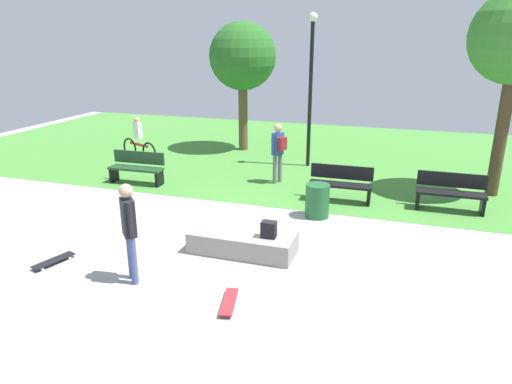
{
  "coord_description": "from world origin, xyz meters",
  "views": [
    {
      "loc": [
        3.02,
        -8.12,
        4.04
      ],
      "look_at": [
        0.19,
        0.51,
        0.98
      ],
      "focal_mm": 32.42,
      "sensor_mm": 36.0,
      "label": 1
    }
  ],
  "objects_px": {
    "skater_performing_trick": "(129,225)",
    "lamp_post": "(311,77)",
    "concrete_ledge": "(243,242)",
    "trash_bin": "(317,201)",
    "skateboard_by_ledge": "(229,302)",
    "skateboard_spare": "(54,261)",
    "park_bench_center_lawn": "(137,167)",
    "park_bench_far_left": "(341,183)",
    "tree_leaning_ash": "(243,57)",
    "cyclist_on_bicycle": "(139,142)",
    "backpack_on_ledge": "(269,229)",
    "pedestrian_with_backpack": "(278,148)",
    "park_bench_by_oak": "(451,191)"
  },
  "relations": [
    {
      "from": "park_bench_by_oak",
      "to": "park_bench_center_lawn",
      "type": "xyz_separation_m",
      "value": [
        -8.45,
        -0.43,
        0.0
      ]
    },
    {
      "from": "concrete_ledge",
      "to": "cyclist_on_bicycle",
      "type": "xyz_separation_m",
      "value": [
        -5.83,
        5.7,
        0.43
      ]
    },
    {
      "from": "park_bench_by_oak",
      "to": "trash_bin",
      "type": "distance_m",
      "value": 3.32
    },
    {
      "from": "skater_performing_trick",
      "to": "trash_bin",
      "type": "bearing_deg",
      "value": 58.51
    },
    {
      "from": "concrete_ledge",
      "to": "trash_bin",
      "type": "xyz_separation_m",
      "value": [
        1.02,
        2.32,
        0.19
      ]
    },
    {
      "from": "skater_performing_trick",
      "to": "park_bench_far_left",
      "type": "height_order",
      "value": "skater_performing_trick"
    },
    {
      "from": "park_bench_center_lawn",
      "to": "pedestrian_with_backpack",
      "type": "distance_m",
      "value": 4.11
    },
    {
      "from": "trash_bin",
      "to": "pedestrian_with_backpack",
      "type": "distance_m",
      "value": 2.86
    },
    {
      "from": "park_bench_far_left",
      "to": "pedestrian_with_backpack",
      "type": "xyz_separation_m",
      "value": [
        -1.94,
        1.0,
        0.56
      ]
    },
    {
      "from": "backpack_on_ledge",
      "to": "cyclist_on_bicycle",
      "type": "height_order",
      "value": "cyclist_on_bicycle"
    },
    {
      "from": "skateboard_spare",
      "to": "park_bench_center_lawn",
      "type": "distance_m",
      "value": 5.09
    },
    {
      "from": "skateboard_by_ledge",
      "to": "trash_bin",
      "type": "distance_m",
      "value": 4.26
    },
    {
      "from": "park_bench_center_lawn",
      "to": "pedestrian_with_backpack",
      "type": "height_order",
      "value": "pedestrian_with_backpack"
    },
    {
      "from": "cyclist_on_bicycle",
      "to": "park_bench_center_lawn",
      "type": "bearing_deg",
      "value": -59.53
    },
    {
      "from": "skateboard_by_ledge",
      "to": "lamp_post",
      "type": "relative_size",
      "value": 0.17
    },
    {
      "from": "park_bench_center_lawn",
      "to": "cyclist_on_bicycle",
      "type": "xyz_separation_m",
      "value": [
        -1.39,
        2.37,
        0.15
      ]
    },
    {
      "from": "park_bench_by_oak",
      "to": "skateboard_by_ledge",
      "type": "bearing_deg",
      "value": -122.33
    },
    {
      "from": "park_bench_by_oak",
      "to": "pedestrian_with_backpack",
      "type": "distance_m",
      "value": 4.7
    },
    {
      "from": "concrete_ledge",
      "to": "pedestrian_with_backpack",
      "type": "relative_size",
      "value": 1.19
    },
    {
      "from": "concrete_ledge",
      "to": "pedestrian_with_backpack",
      "type": "distance_m",
      "value": 4.72
    },
    {
      "from": "park_bench_far_left",
      "to": "trash_bin",
      "type": "relative_size",
      "value": 2.03
    },
    {
      "from": "concrete_ledge",
      "to": "cyclist_on_bicycle",
      "type": "relative_size",
      "value": 1.2
    },
    {
      "from": "park_bench_far_left",
      "to": "park_bench_center_lawn",
      "type": "bearing_deg",
      "value": -177.23
    },
    {
      "from": "lamp_post",
      "to": "cyclist_on_bicycle",
      "type": "height_order",
      "value": "lamp_post"
    },
    {
      "from": "skater_performing_trick",
      "to": "lamp_post",
      "type": "distance_m",
      "value": 8.7
    },
    {
      "from": "backpack_on_ledge",
      "to": "pedestrian_with_backpack",
      "type": "relative_size",
      "value": 0.19
    },
    {
      "from": "skater_performing_trick",
      "to": "tree_leaning_ash",
      "type": "distance_m",
      "value": 10.29
    },
    {
      "from": "skateboard_spare",
      "to": "lamp_post",
      "type": "bearing_deg",
      "value": 69.85
    },
    {
      "from": "skater_performing_trick",
      "to": "lamp_post",
      "type": "relative_size",
      "value": 0.37
    },
    {
      "from": "park_bench_center_lawn",
      "to": "tree_leaning_ash",
      "type": "xyz_separation_m",
      "value": [
        1.5,
        4.92,
        2.86
      ]
    },
    {
      "from": "skateboard_by_ledge",
      "to": "tree_leaning_ash",
      "type": "xyz_separation_m",
      "value": [
        -3.37,
        10.13,
        3.28
      ]
    },
    {
      "from": "park_bench_far_left",
      "to": "cyclist_on_bicycle",
      "type": "bearing_deg",
      "value": 163.83
    },
    {
      "from": "skater_performing_trick",
      "to": "park_bench_by_oak",
      "type": "bearing_deg",
      "value": 44.98
    },
    {
      "from": "skateboard_spare",
      "to": "park_bench_by_oak",
      "type": "relative_size",
      "value": 0.51
    },
    {
      "from": "park_bench_by_oak",
      "to": "trash_bin",
      "type": "height_order",
      "value": "park_bench_by_oak"
    },
    {
      "from": "park_bench_far_left",
      "to": "backpack_on_ledge",
      "type": "bearing_deg",
      "value": -102.67
    },
    {
      "from": "park_bench_by_oak",
      "to": "park_bench_far_left",
      "type": "relative_size",
      "value": 1.0
    },
    {
      "from": "concrete_ledge",
      "to": "pedestrian_with_backpack",
      "type": "bearing_deg",
      "value": 97.05
    },
    {
      "from": "backpack_on_ledge",
      "to": "park_bench_far_left",
      "type": "height_order",
      "value": "park_bench_far_left"
    },
    {
      "from": "tree_leaning_ash",
      "to": "cyclist_on_bicycle",
      "type": "xyz_separation_m",
      "value": [
        -2.89,
        -2.55,
        -2.71
      ]
    },
    {
      "from": "skateboard_by_ledge",
      "to": "trash_bin",
      "type": "bearing_deg",
      "value": 82.11
    },
    {
      "from": "skater_performing_trick",
      "to": "lamp_post",
      "type": "xyz_separation_m",
      "value": [
        1.28,
        8.42,
        1.8
      ]
    },
    {
      "from": "concrete_ledge",
      "to": "backpack_on_ledge",
      "type": "bearing_deg",
      "value": -6.71
    },
    {
      "from": "concrete_ledge",
      "to": "park_bench_far_left",
      "type": "distance_m",
      "value": 3.87
    },
    {
      "from": "skateboard_spare",
      "to": "pedestrian_with_backpack",
      "type": "height_order",
      "value": "pedestrian_with_backpack"
    },
    {
      "from": "pedestrian_with_backpack",
      "to": "lamp_post",
      "type": "bearing_deg",
      "value": 78.63
    },
    {
      "from": "tree_leaning_ash",
      "to": "pedestrian_with_backpack",
      "type": "height_order",
      "value": "tree_leaning_ash"
    },
    {
      "from": "trash_bin",
      "to": "park_bench_far_left",
      "type": "bearing_deg",
      "value": 74.82
    },
    {
      "from": "concrete_ledge",
      "to": "skateboard_by_ledge",
      "type": "height_order",
      "value": "concrete_ledge"
    },
    {
      "from": "park_bench_far_left",
      "to": "lamp_post",
      "type": "distance_m",
      "value": 4.2
    }
  ]
}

